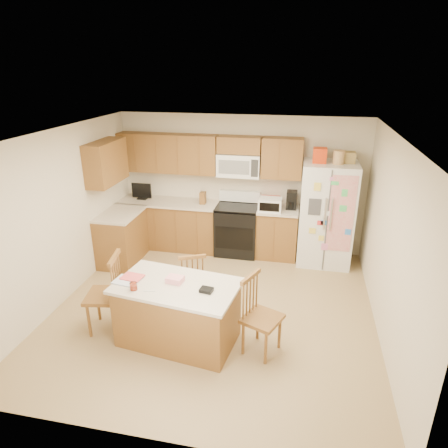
% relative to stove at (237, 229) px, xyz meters
% --- Properties ---
extents(ground, '(4.50, 4.50, 0.00)m').
position_rel_stove_xyz_m(ground, '(0.00, -1.94, -0.47)').
color(ground, '#A68052').
rests_on(ground, ground).
extents(room_shell, '(4.60, 4.60, 2.52)m').
position_rel_stove_xyz_m(room_shell, '(0.00, -1.94, 0.97)').
color(room_shell, beige).
rests_on(room_shell, ground).
extents(cabinetry, '(3.36, 1.56, 2.15)m').
position_rel_stove_xyz_m(cabinetry, '(-0.98, -0.15, 0.44)').
color(cabinetry, brown).
rests_on(cabinetry, ground).
extents(stove, '(0.76, 0.65, 1.13)m').
position_rel_stove_xyz_m(stove, '(0.00, 0.00, 0.00)').
color(stove, black).
rests_on(stove, ground).
extents(refrigerator, '(0.90, 0.79, 2.04)m').
position_rel_stove_xyz_m(refrigerator, '(1.57, -0.06, 0.45)').
color(refrigerator, white).
rests_on(refrigerator, ground).
extents(island, '(1.60, 1.07, 0.91)m').
position_rel_stove_xyz_m(island, '(-0.29, -2.72, -0.06)').
color(island, brown).
rests_on(island, ground).
extents(windsor_chair_left, '(0.52, 0.54, 1.08)m').
position_rel_stove_xyz_m(windsor_chair_left, '(-1.27, -2.66, 0.04)').
color(windsor_chair_left, brown).
rests_on(windsor_chair_left, ground).
extents(windsor_chair_back, '(0.52, 0.51, 0.92)m').
position_rel_stove_xyz_m(windsor_chair_back, '(-0.31, -2.00, -0.04)').
color(windsor_chair_back, brown).
rests_on(windsor_chair_back, ground).
extents(windsor_chair_right, '(0.55, 0.56, 1.01)m').
position_rel_stove_xyz_m(windsor_chair_right, '(0.75, -2.70, 0.00)').
color(windsor_chair_right, brown).
rests_on(windsor_chair_right, ground).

